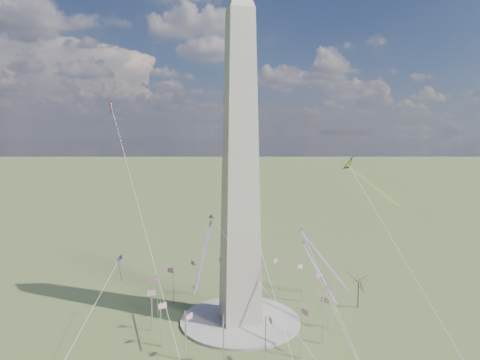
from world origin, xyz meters
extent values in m
plane|color=#4A592C|center=(0.00, 0.00, 0.00)|extent=(2000.00, 2000.00, 0.00)
cylinder|color=#A49D96|center=(0.00, 0.00, 0.40)|extent=(36.00, 36.00, 0.80)
cylinder|color=silver|center=(26.00, 0.00, 6.50)|extent=(0.36, 0.36, 13.00)
cube|color=#BD1939|center=(26.00, 1.30, 11.80)|extent=(2.40, 0.08, 1.50)
cylinder|color=silver|center=(24.02, 9.95, 6.50)|extent=(0.36, 0.36, 13.00)
cube|color=#BD1939|center=(23.52, 11.15, 11.80)|extent=(2.25, 0.99, 1.50)
cylinder|color=silver|center=(18.38, 18.38, 6.50)|extent=(0.36, 0.36, 13.00)
cube|color=#BD1939|center=(17.47, 19.30, 11.80)|extent=(1.75, 1.75, 1.50)
cylinder|color=silver|center=(9.95, 24.02, 6.50)|extent=(0.36, 0.36, 13.00)
cube|color=#BD1939|center=(8.75, 24.52, 11.80)|extent=(0.99, 2.25, 1.50)
cylinder|color=silver|center=(0.00, 26.00, 6.50)|extent=(0.36, 0.36, 13.00)
cube|color=#BD1939|center=(-1.30, 26.00, 11.80)|extent=(0.08, 2.40, 1.50)
cylinder|color=silver|center=(-9.95, 24.02, 6.50)|extent=(0.36, 0.36, 13.00)
cube|color=#BD1939|center=(-11.15, 23.52, 11.80)|extent=(0.99, 2.25, 1.50)
cylinder|color=silver|center=(-18.38, 18.38, 6.50)|extent=(0.36, 0.36, 13.00)
cube|color=#BD1939|center=(-19.30, 17.47, 11.80)|extent=(1.75, 1.75, 1.50)
cylinder|color=silver|center=(-24.02, 9.95, 6.50)|extent=(0.36, 0.36, 13.00)
cube|color=#BD1939|center=(-24.52, 8.75, 11.80)|extent=(2.25, 0.99, 1.50)
cylinder|color=silver|center=(-26.00, 0.00, 6.50)|extent=(0.36, 0.36, 13.00)
cube|color=#BD1939|center=(-26.00, -1.30, 11.80)|extent=(2.40, 0.08, 1.50)
cylinder|color=silver|center=(-24.02, -9.95, 6.50)|extent=(0.36, 0.36, 13.00)
cube|color=#BD1939|center=(-23.52, -11.15, 11.80)|extent=(2.25, 0.99, 1.50)
cylinder|color=silver|center=(-18.38, -18.38, 6.50)|extent=(0.36, 0.36, 13.00)
cube|color=#BD1939|center=(-17.47, -19.30, 11.80)|extent=(1.75, 1.75, 1.50)
cylinder|color=silver|center=(-9.95, -24.02, 6.50)|extent=(0.36, 0.36, 13.00)
cube|color=#BD1939|center=(-8.75, -24.52, 11.80)|extent=(0.99, 2.25, 1.50)
cylinder|color=silver|center=(0.00, -26.00, 6.50)|extent=(0.36, 0.36, 13.00)
cube|color=#BD1939|center=(1.30, -26.00, 11.80)|extent=(0.08, 2.40, 1.50)
cylinder|color=silver|center=(9.95, -24.02, 6.50)|extent=(0.36, 0.36, 13.00)
cube|color=#BD1939|center=(11.15, -23.52, 11.80)|extent=(0.99, 2.25, 1.50)
cylinder|color=silver|center=(18.38, -18.38, 6.50)|extent=(0.36, 0.36, 13.00)
cube|color=#BD1939|center=(19.30, -17.47, 11.80)|extent=(1.75, 1.75, 1.50)
cylinder|color=silver|center=(24.02, -9.95, 6.50)|extent=(0.36, 0.36, 13.00)
cube|color=#BD1939|center=(24.52, -8.75, 11.80)|extent=(2.25, 0.99, 1.50)
cylinder|color=#453B29|center=(39.65, 0.98, 4.24)|extent=(0.40, 0.40, 8.47)
cube|color=yellow|center=(47.82, 6.75, 39.00)|extent=(11.30, 12.56, 11.54)
cube|color=yellow|center=(46.25, 5.34, 39.00)|extent=(11.30, 12.56, 11.54)
cube|color=#3E1C7F|center=(-34.78, 7.34, 19.84)|extent=(1.61, 2.45, 2.19)
cube|color=red|center=(-34.78, 7.34, 16.23)|extent=(0.97, 2.76, 7.56)
cube|color=red|center=(17.48, -20.36, 23.80)|extent=(6.18, 17.03, 11.12)
cube|color=red|center=(-12.41, -9.82, 24.38)|extent=(8.02, 20.57, 13.58)
cube|color=red|center=(24.04, -3.41, 14.13)|extent=(3.02, 19.17, 12.06)
cube|color=red|center=(-37.27, 32.28, 66.70)|extent=(1.36, 2.01, 1.56)
cube|color=red|center=(-37.27, 32.28, 65.01)|extent=(1.00, 1.22, 3.56)
cube|color=silver|center=(4.62, 44.41, 58.69)|extent=(1.59, 1.39, 1.51)
cube|color=silver|center=(4.62, 44.41, 57.04)|extent=(0.33, 1.31, 3.46)
camera|label=1|loc=(-28.92, -119.92, 56.79)|focal=32.00mm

